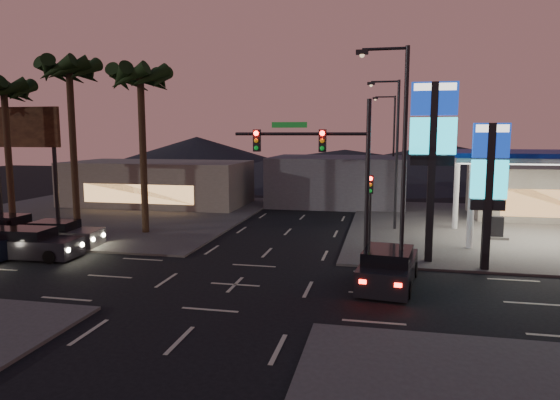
% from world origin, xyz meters
% --- Properties ---
extents(ground, '(140.00, 140.00, 0.00)m').
position_xyz_m(ground, '(0.00, 0.00, 0.00)').
color(ground, black).
rests_on(ground, ground).
extents(corner_lot_ne, '(24.00, 24.00, 0.12)m').
position_xyz_m(corner_lot_ne, '(16.00, 16.00, 0.06)').
color(corner_lot_ne, '#47443F').
rests_on(corner_lot_ne, ground).
extents(corner_lot_nw, '(24.00, 24.00, 0.12)m').
position_xyz_m(corner_lot_nw, '(-16.00, 16.00, 0.06)').
color(corner_lot_nw, '#47443F').
rests_on(corner_lot_nw, ground).
extents(gas_station, '(12.20, 8.20, 5.47)m').
position_xyz_m(gas_station, '(16.00, 12.00, 5.08)').
color(gas_station, silver).
rests_on(gas_station, ground).
extents(convenience_store, '(10.00, 6.00, 4.00)m').
position_xyz_m(convenience_store, '(18.00, 21.00, 2.00)').
color(convenience_store, '#726B5B').
rests_on(convenience_store, ground).
extents(pylon_sign_tall, '(2.20, 0.35, 9.00)m').
position_xyz_m(pylon_sign_tall, '(8.50, 5.50, 6.39)').
color(pylon_sign_tall, black).
rests_on(pylon_sign_tall, ground).
extents(pylon_sign_short, '(1.60, 0.35, 7.00)m').
position_xyz_m(pylon_sign_short, '(11.00, 4.50, 4.66)').
color(pylon_sign_short, black).
rests_on(pylon_sign_short, ground).
extents(traffic_signal_mast, '(6.10, 0.39, 8.00)m').
position_xyz_m(traffic_signal_mast, '(3.76, 1.99, 5.23)').
color(traffic_signal_mast, black).
rests_on(traffic_signal_mast, ground).
extents(pedestal_signal, '(0.32, 0.39, 4.30)m').
position_xyz_m(pedestal_signal, '(5.50, 6.98, 2.92)').
color(pedestal_signal, black).
rests_on(pedestal_signal, ground).
extents(streetlight_near, '(2.14, 0.25, 10.00)m').
position_xyz_m(streetlight_near, '(6.79, 1.00, 5.72)').
color(streetlight_near, black).
rests_on(streetlight_near, ground).
extents(streetlight_mid, '(2.14, 0.25, 10.00)m').
position_xyz_m(streetlight_mid, '(6.79, 14.00, 5.72)').
color(streetlight_mid, black).
rests_on(streetlight_mid, ground).
extents(streetlight_far, '(2.14, 0.25, 10.00)m').
position_xyz_m(streetlight_far, '(6.79, 28.00, 5.72)').
color(streetlight_far, black).
rests_on(streetlight_far, ground).
extents(palm_a, '(4.41, 4.41, 10.86)m').
position_xyz_m(palm_a, '(-9.00, 9.50, 9.43)').
color(palm_a, black).
rests_on(palm_a, ground).
extents(palm_b, '(4.41, 4.41, 11.46)m').
position_xyz_m(palm_b, '(-14.00, 9.50, 9.97)').
color(palm_b, black).
rests_on(palm_b, ground).
extents(palm_c, '(4.41, 4.41, 10.26)m').
position_xyz_m(palm_c, '(-19.00, 9.50, 8.88)').
color(palm_c, black).
rests_on(palm_c, ground).
extents(billboard, '(6.00, 0.30, 8.50)m').
position_xyz_m(billboard, '(-20.50, 13.00, 6.33)').
color(billboard, black).
rests_on(billboard, ground).
extents(building_far_west, '(16.00, 8.00, 4.00)m').
position_xyz_m(building_far_west, '(-14.00, 22.00, 2.00)').
color(building_far_west, '#726B5B').
rests_on(building_far_west, ground).
extents(building_far_mid, '(12.00, 9.00, 4.40)m').
position_xyz_m(building_far_mid, '(2.00, 26.00, 2.20)').
color(building_far_mid, '#4C4C51').
rests_on(building_far_mid, ground).
extents(hill_left, '(40.00, 40.00, 6.00)m').
position_xyz_m(hill_left, '(-25.00, 60.00, 3.00)').
color(hill_left, black).
rests_on(hill_left, ground).
extents(hill_right, '(50.00, 50.00, 5.00)m').
position_xyz_m(hill_right, '(15.00, 60.00, 2.50)').
color(hill_right, black).
rests_on(hill_right, ground).
extents(hill_center, '(60.00, 60.00, 4.00)m').
position_xyz_m(hill_center, '(0.00, 60.00, 2.00)').
color(hill_center, black).
rests_on(hill_center, ground).
extents(car_lane_a_front, '(4.91, 2.24, 1.57)m').
position_xyz_m(car_lane_a_front, '(-11.81, 2.35, 0.73)').
color(car_lane_a_front, black).
rests_on(car_lane_a_front, ground).
extents(car_lane_b_front, '(4.82, 2.33, 1.53)m').
position_xyz_m(car_lane_b_front, '(-12.05, 4.90, 0.71)').
color(car_lane_b_front, '#58585B').
rests_on(car_lane_b_front, ground).
extents(car_lane_b_mid, '(4.60, 2.29, 1.45)m').
position_xyz_m(car_lane_b_mid, '(-16.20, 5.26, 0.67)').
color(car_lane_b_mid, black).
rests_on(car_lane_b_mid, ground).
extents(car_lane_b_rear, '(4.90, 2.13, 1.58)m').
position_xyz_m(car_lane_b_rear, '(-16.13, 5.75, 0.74)').
color(car_lane_b_rear, black).
rests_on(car_lane_b_rear, ground).
extents(suv_station, '(2.72, 5.21, 1.67)m').
position_xyz_m(suv_station, '(6.49, 1.26, 0.77)').
color(suv_station, black).
rests_on(suv_station, ground).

